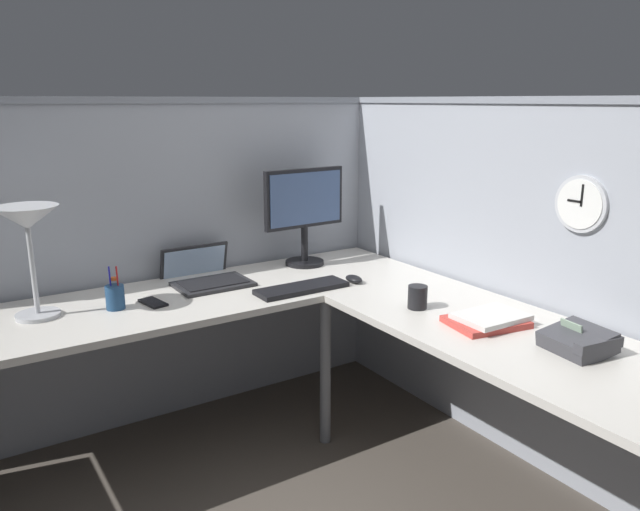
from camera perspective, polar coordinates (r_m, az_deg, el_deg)
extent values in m
plane|color=#4C443D|center=(2.84, -0.49, -19.13)|extent=(6.80, 6.80, 0.00)
cube|color=#999EA8|center=(3.12, -14.91, -0.92)|extent=(2.57, 0.10, 1.55)
cube|color=gray|center=(3.02, -15.89, 13.73)|extent=(2.57, 0.12, 0.03)
cube|color=#999EA8|center=(2.87, 17.27, -2.38)|extent=(0.10, 2.37, 1.55)
cube|color=gray|center=(2.76, 18.51, 13.55)|extent=(0.12, 2.37, 0.03)
cube|color=beige|center=(2.77, -12.41, -3.98)|extent=(2.35, 0.66, 0.03)
cube|color=beige|center=(2.39, 17.17, -7.24)|extent=(0.66, 1.49, 0.03)
cylinder|color=slate|center=(2.87, 0.50, -10.83)|extent=(0.05, 0.05, 0.70)
cylinder|color=black|center=(3.21, -1.44, -0.65)|extent=(0.20, 0.20, 0.02)
cylinder|color=black|center=(3.18, -1.45, 1.09)|extent=(0.04, 0.04, 0.20)
cube|color=black|center=(3.14, -1.48, 5.36)|extent=(0.46, 0.05, 0.30)
cube|color=#384C72|center=(3.12, -1.29, 5.32)|extent=(0.42, 0.03, 0.26)
cube|color=#232326|center=(2.88, -9.91, -2.63)|extent=(0.34, 0.24, 0.02)
cube|color=black|center=(2.88, -9.92, -2.44)|extent=(0.29, 0.18, 0.00)
cube|color=#232326|center=(3.08, -11.63, -0.94)|extent=(0.34, 0.07, 0.22)
cube|color=#99B2D1|center=(3.07, -11.58, -0.97)|extent=(0.31, 0.06, 0.18)
cube|color=black|center=(2.77, -1.71, -3.04)|extent=(0.43, 0.14, 0.02)
ellipsoid|color=black|center=(2.89, 3.17, -2.19)|extent=(0.06, 0.10, 0.03)
cylinder|color=#B7BABF|center=(2.69, -24.72, -5.03)|extent=(0.17, 0.17, 0.02)
cylinder|color=#B7BABF|center=(2.63, -25.15, -1.08)|extent=(0.02, 0.02, 0.38)
cone|color=#B7BABF|center=(2.59, -25.61, 3.19)|extent=(0.24, 0.24, 0.09)
cylinder|color=navy|center=(2.66, -18.51, -3.70)|extent=(0.08, 0.08, 0.10)
cylinder|color=#1E1EB2|center=(2.64, -18.91, -2.35)|extent=(0.01, 0.02, 0.13)
cylinder|color=#B21E1E|center=(2.63, -18.29, -2.34)|extent=(0.01, 0.02, 0.13)
cylinder|color=#D8591E|center=(2.65, -18.63, -2.06)|extent=(0.03, 0.03, 0.01)
cube|color=black|center=(2.69, -15.26, -4.25)|extent=(0.09, 0.15, 0.01)
cube|color=#38383D|center=(2.29, 22.79, -7.40)|extent=(0.21, 0.22, 0.10)
cube|color=#8CA58C|center=(2.29, 22.33, -6.24)|extent=(0.02, 0.09, 0.04)
cube|color=#38383D|center=(2.23, 24.47, -7.57)|extent=(0.19, 0.06, 0.04)
cube|color=#BF3F38|center=(2.44, 15.16, -5.98)|extent=(0.31, 0.25, 0.02)
cube|color=silver|center=(2.44, 15.60, -5.49)|extent=(0.27, 0.20, 0.02)
cylinder|color=black|center=(2.56, 9.05, -3.84)|extent=(0.08, 0.08, 0.10)
cylinder|color=#B7BABF|center=(2.54, 23.17, 4.43)|extent=(0.03, 0.22, 0.22)
cylinder|color=white|center=(2.53, 22.95, 4.41)|extent=(0.00, 0.19, 0.19)
cube|color=black|center=(2.53, 22.57, 4.70)|extent=(0.00, 0.06, 0.01)
cube|color=black|center=(2.51, 23.18, 5.15)|extent=(0.00, 0.01, 0.08)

